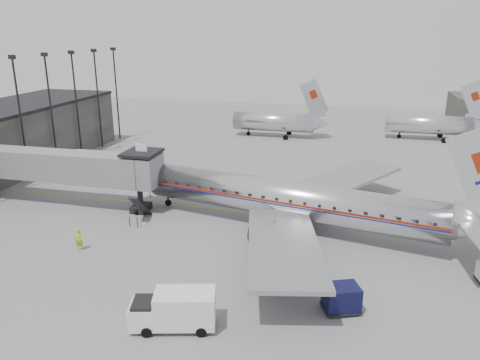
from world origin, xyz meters
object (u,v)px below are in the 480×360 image
object	(u,v)px
service_van	(174,309)
ramp_worker	(79,240)
airliner	(294,200)
baggage_cart_navy	(341,298)

from	to	relation	value
service_van	ramp_worker	distance (m)	14.56
airliner	ramp_worker	size ratio (longest dim) A/B	18.68
airliner	service_van	distance (m)	18.07
airliner	service_van	world-z (taller)	airliner
airliner	service_van	bearing A→B (deg)	-95.25
baggage_cart_navy	ramp_worker	xyz separation A→B (m)	(-22.07, 4.00, -0.04)
ramp_worker	baggage_cart_navy	bearing A→B (deg)	-18.63
service_van	baggage_cart_navy	size ratio (longest dim) A/B	1.96
airliner	baggage_cart_navy	distance (m)	13.88
service_van	ramp_worker	size ratio (longest dim) A/B	2.98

